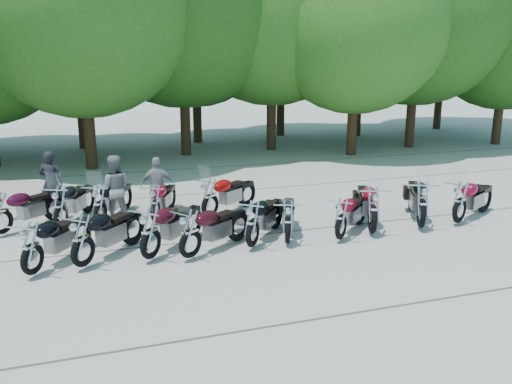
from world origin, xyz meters
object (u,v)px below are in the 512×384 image
object	(u,v)px
motorcycle_9	(460,201)
motorcycle_11	(60,206)
motorcycle_1	(82,239)
rider_3	(51,182)
motorcycle_14	(210,197)
motorcycle_5	(288,221)
motorcycle_0	(31,247)
motorcycle_10	(0,212)
rider_2	(158,186)
motorcycle_13	(155,202)
motorcycle_12	(100,204)
rider_1	(114,189)
motorcycle_8	(422,203)
motorcycle_2	(150,232)
motorcycle_3	(190,232)
motorcycle_7	(373,209)
motorcycle_4	(253,222)
motorcycle_6	(341,217)

from	to	relation	value
motorcycle_9	motorcycle_11	xyz separation A→B (m)	(-9.85, 2.72, 0.00)
motorcycle_1	rider_3	distance (m)	4.62
motorcycle_1	motorcycle_14	world-z (taller)	motorcycle_1
motorcycle_5	motorcycle_0	bearing A→B (deg)	23.66
motorcycle_10	rider_2	world-z (taller)	rider_2
motorcycle_13	motorcycle_14	bearing A→B (deg)	-158.64
motorcycle_12	motorcycle_9	bearing A→B (deg)	-169.61
rider_1	motorcycle_10	bearing A→B (deg)	15.27
motorcycle_8	motorcycle_9	distance (m)	1.20
motorcycle_2	motorcycle_9	size ratio (longest dim) A/B	1.02
motorcycle_3	motorcycle_8	distance (m)	5.98
motorcycle_2	motorcycle_12	bearing A→B (deg)	-28.93
motorcycle_13	rider_3	bearing A→B (deg)	-10.39
motorcycle_0	motorcycle_7	world-z (taller)	motorcycle_7
rider_3	rider_1	bearing A→B (deg)	160.68
motorcycle_0	rider_1	bearing A→B (deg)	-84.43
motorcycle_9	motorcycle_12	world-z (taller)	motorcycle_9
motorcycle_13	rider_2	xyz separation A→B (m)	(0.21, 0.88, 0.23)
motorcycle_0	rider_1	world-z (taller)	rider_1
motorcycle_0	motorcycle_1	distance (m)	0.97
motorcycle_1	motorcycle_9	xyz separation A→B (m)	(9.37, 0.10, -0.01)
motorcycle_3	rider_3	bearing A→B (deg)	-2.24
motorcycle_9	motorcycle_11	world-z (taller)	motorcycle_11
motorcycle_13	rider_1	size ratio (longest dim) A/B	1.14
motorcycle_9	motorcycle_12	bearing A→B (deg)	45.06
motorcycle_13	rider_1	distance (m)	1.16
motorcycle_3	motorcycle_11	bearing A→B (deg)	7.75
motorcycle_4	motorcycle_14	distance (m)	2.58
motorcycle_0	motorcycle_12	size ratio (longest dim) A/B	0.99
motorcycle_6	motorcycle_8	size ratio (longest dim) A/B	0.84
motorcycle_6	motorcycle_13	bearing A→B (deg)	10.90
motorcycle_10	motorcycle_11	world-z (taller)	motorcycle_11
rider_2	motorcycle_11	bearing A→B (deg)	25.19
motorcycle_6	motorcycle_13	distance (m)	4.88
motorcycle_3	motorcycle_9	distance (m)	7.17
motorcycle_11	motorcycle_13	size ratio (longest dim) A/B	1.13
motorcycle_6	motorcycle_1	bearing A→B (deg)	44.96
motorcycle_8	motorcycle_14	xyz separation A→B (m)	(-4.87, 2.56, -0.07)
motorcycle_13	motorcycle_14	xyz separation A→B (m)	(1.45, -0.10, 0.06)
motorcycle_10	motorcycle_12	bearing A→B (deg)	-131.76
motorcycle_11	motorcycle_12	world-z (taller)	motorcycle_11
motorcycle_14	motorcycle_12	bearing A→B (deg)	50.43
motorcycle_2	rider_2	world-z (taller)	rider_2
motorcycle_5	motorcycle_8	size ratio (longest dim) A/B	0.85
motorcycle_8	motorcycle_13	size ratio (longest dim) A/B	1.22
motorcycle_7	rider_1	size ratio (longest dim) A/B	1.37
motorcycle_4	motorcycle_8	size ratio (longest dim) A/B	0.90
motorcycle_0	motorcycle_3	distance (m)	3.17
motorcycle_2	rider_3	world-z (taller)	rider_3
motorcycle_1	motorcycle_2	xyz separation A→B (m)	(1.38, 0.01, 0.01)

